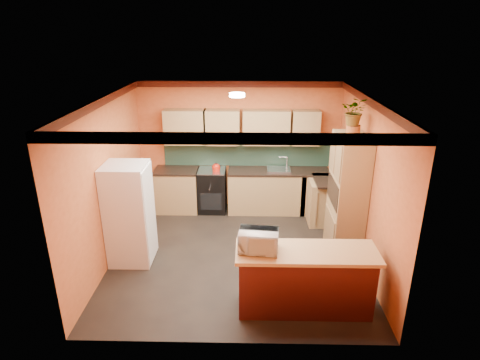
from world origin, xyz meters
name	(u,v)px	position (x,y,z in m)	size (l,w,h in m)	color
room_shell	(238,134)	(0.02, 0.28, 2.09)	(4.24, 4.24, 2.72)	black
base_cabinets_back	(242,191)	(0.05, 1.80, 0.44)	(3.65, 0.60, 0.88)	tan
countertop_back	(242,171)	(0.05, 1.80, 0.90)	(3.65, 0.62, 0.04)	black
stove	(212,190)	(-0.57, 1.80, 0.46)	(0.58, 0.58, 0.91)	black
kettle	(216,167)	(-0.47, 1.75, 1.00)	(0.17, 0.17, 0.18)	red
sink	(279,170)	(0.83, 1.80, 0.94)	(0.48, 0.40, 0.03)	silver
base_cabinets_right	(329,202)	(1.80, 1.26, 0.44)	(0.60, 0.80, 0.88)	tan
countertop_right	(330,181)	(1.80, 1.26, 0.90)	(0.62, 0.80, 0.04)	black
fridge	(129,214)	(-1.75, -0.19, 0.85)	(0.68, 0.66, 1.70)	white
pantry	(347,197)	(1.85, 0.13, 1.05)	(0.48, 0.90, 2.10)	tan
fern_pot	(353,130)	(1.85, 0.18, 2.18)	(0.22, 0.22, 0.16)	#A35327
fern	(355,111)	(1.85, 0.18, 2.48)	(0.40, 0.35, 0.44)	tan
breakfast_bar	(305,282)	(0.99, -1.41, 0.44)	(1.80, 0.55, 0.88)	#4E1212
bar_top	(307,252)	(0.99, -1.41, 0.91)	(1.90, 0.65, 0.05)	tan
microwave	(258,241)	(0.34, -1.41, 1.07)	(0.52, 0.35, 0.29)	white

